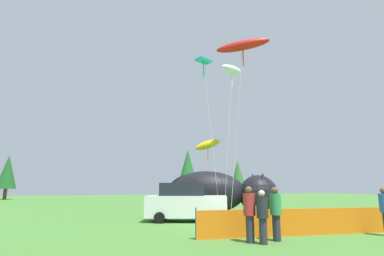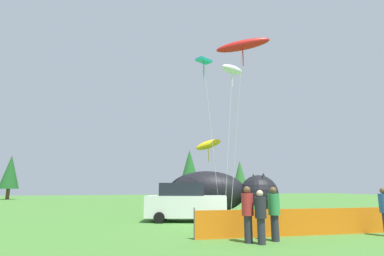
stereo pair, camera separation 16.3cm
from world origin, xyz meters
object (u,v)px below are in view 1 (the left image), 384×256
object	(u,v)px
kite_red_lizard	(243,46)
spectator_in_red_shirt	(249,212)
kite_teal_diamond	(204,64)
folding_chair	(254,213)
spectator_in_black_shirt	(262,214)
inflatable_cat	(219,194)
spectator_in_green_shirt	(276,211)
kite_yellow_hero	(208,145)
parked_car	(186,203)
kite_white_ghost	(232,70)

from	to	relation	value
kite_red_lizard	spectator_in_red_shirt	bearing A→B (deg)	-119.11
kite_teal_diamond	kite_red_lizard	world-z (taller)	kite_red_lizard
kite_teal_diamond	kite_red_lizard	bearing A→B (deg)	-69.34
folding_chair	spectator_in_black_shirt	xyz separation A→B (m)	(-2.76, -5.22, 0.43)
kite_teal_diamond	spectator_in_black_shirt	bearing A→B (deg)	-98.79
folding_chair	inflatable_cat	world-z (taller)	inflatable_cat
spectator_in_green_shirt	kite_yellow_hero	bearing A→B (deg)	79.61
folding_chair	kite_red_lizard	distance (m)	9.59
kite_teal_diamond	kite_yellow_hero	size ratio (longest dim) A/B	1.87
spectator_in_red_shirt	kite_teal_diamond	world-z (taller)	kite_teal_diamond
spectator_in_black_shirt	kite_red_lizard	distance (m)	10.99
spectator_in_black_shirt	inflatable_cat	bearing A→B (deg)	73.44
parked_car	kite_white_ghost	distance (m)	10.31
parked_car	kite_white_ghost	size ratio (longest dim) A/B	0.44
spectator_in_green_shirt	kite_red_lizard	size ratio (longest dim) A/B	0.18
inflatable_cat	spectator_in_red_shirt	size ratio (longest dim) A/B	4.13
inflatable_cat	spectator_in_black_shirt	bearing A→B (deg)	-80.26
parked_car	spectator_in_green_shirt	xyz separation A→B (m)	(1.23, -6.72, 0.01)
kite_red_lizard	inflatable_cat	bearing A→B (deg)	83.16
inflatable_cat	kite_yellow_hero	bearing A→B (deg)	130.22
spectator_in_black_shirt	parked_car	bearing A→B (deg)	93.64
kite_yellow_hero	kite_red_lizard	xyz separation A→B (m)	(-0.34, -6.51, 5.08)
spectator_in_red_shirt	kite_yellow_hero	xyz separation A→B (m)	(3.19, 11.64, 4.00)
parked_car	inflatable_cat	distance (m)	5.23
folding_chair	spectator_in_green_shirt	distance (m)	5.26
spectator_in_red_shirt	kite_red_lizard	bearing A→B (deg)	60.89
inflatable_cat	kite_yellow_hero	distance (m)	3.86
spectator_in_green_shirt	kite_white_ghost	distance (m)	13.11
spectator_in_green_shirt	kite_yellow_hero	world-z (taller)	kite_yellow_hero
parked_car	kite_yellow_hero	size ratio (longest dim) A/B	0.83
folding_chair	kite_white_ghost	size ratio (longest dim) A/B	0.08
spectator_in_red_shirt	kite_yellow_hero	distance (m)	12.72
inflatable_cat	spectator_in_green_shirt	bearing A→B (deg)	-76.84
kite_yellow_hero	kite_red_lizard	distance (m)	8.26
kite_yellow_hero	kite_red_lizard	size ratio (longest dim) A/B	0.53
parked_car	spectator_in_red_shirt	world-z (taller)	parked_car
inflatable_cat	spectator_in_black_shirt	world-z (taller)	inflatable_cat
kite_yellow_hero	kite_teal_diamond	bearing A→B (deg)	-115.55
inflatable_cat	spectator_in_red_shirt	bearing A→B (deg)	-82.22
inflatable_cat	spectator_in_black_shirt	distance (m)	11.28
kite_yellow_hero	spectator_in_red_shirt	bearing A→B (deg)	-105.34
kite_teal_diamond	spectator_in_green_shirt	bearing A→B (deg)	-93.94
inflatable_cat	spectator_in_black_shirt	size ratio (longest dim) A/B	4.43
parked_car	inflatable_cat	bearing A→B (deg)	67.19
parked_car	folding_chair	xyz separation A→B (m)	(3.21, -1.87, -0.48)
spectator_in_red_shirt	kite_red_lizard	world-z (taller)	kite_red_lizard
folding_chair	spectator_in_black_shirt	world-z (taller)	spectator_in_black_shirt
folding_chair	spectator_in_green_shirt	size ratio (longest dim) A/B	0.48
inflatable_cat	kite_teal_diamond	xyz separation A→B (m)	(-1.86, -2.05, 8.73)
kite_teal_diamond	spectator_in_red_shirt	bearing A→B (deg)	-101.03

